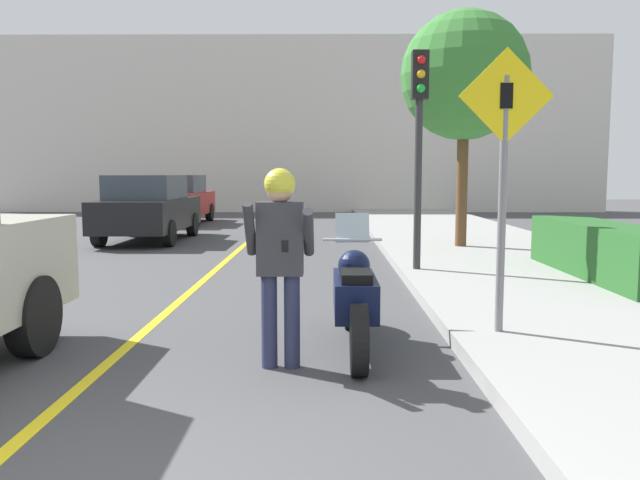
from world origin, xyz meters
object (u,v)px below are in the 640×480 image
motorcycle (355,298)px  person_biker (280,246)px  crossing_sign (504,164)px  street_tree (464,77)px  traffic_light (419,118)px  parked_car_black (148,208)px  parked_car_red (178,199)px

motorcycle → person_biker: bearing=-137.7°
crossing_sign → street_tree: 7.77m
street_tree → traffic_light: bearing=-113.3°
person_biker → parked_car_black: (-4.13, 10.48, -0.22)m
parked_car_black → parked_car_red: same height
traffic_light → parked_car_red: size_ratio=0.83×
person_biker → parked_car_red: size_ratio=0.42×
person_biker → traffic_light: 5.37m
crossing_sign → traffic_light: size_ratio=0.78×
person_biker → street_tree: street_tree is taller
person_biker → parked_car_black: person_biker is taller
crossing_sign → parked_car_black: crossing_sign is taller
parked_car_black → parked_car_red: bearing=95.7°
motorcycle → person_biker: size_ratio=1.28×
person_biker → street_tree: size_ratio=0.35×
person_biker → crossing_sign: bearing=18.4°
street_tree → parked_car_red: street_tree is taller
traffic_light → person_biker: bearing=-111.6°
motorcycle → street_tree: size_ratio=0.45×
person_biker → crossing_sign: (2.11, 0.70, 0.72)m
traffic_light → street_tree: 3.81m
motorcycle → parked_car_black: size_ratio=0.53×
street_tree → motorcycle: bearing=-109.5°
parked_car_red → street_tree: bearing=-45.0°
person_biker → street_tree: 9.18m
motorcycle → street_tree: street_tree is taller
parked_car_red → crossing_sign: bearing=-66.2°
motorcycle → parked_car_red: size_ratio=0.53×
motorcycle → parked_car_red: bearing=109.1°
street_tree → parked_car_black: 8.34m
motorcycle → person_biker: (-0.68, -0.62, 0.58)m
parked_car_red → motorcycle: bearing=-70.9°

